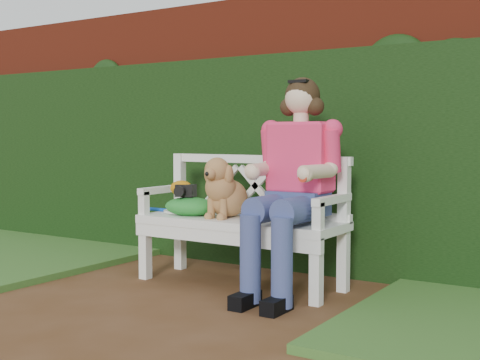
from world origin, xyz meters
The scene contains 11 objects.
ground centered at (0.00, 0.00, 0.00)m, with size 60.00×60.00×0.00m, color #4A2B14.
brick_wall centered at (0.00, 1.90, 1.10)m, with size 10.00×0.30×2.20m, color maroon.
ivy_hedge centered at (0.00, 1.68, 0.85)m, with size 10.00×0.18×1.70m, color #1A3512.
grass_left centered at (-2.40, 0.90, 0.03)m, with size 2.60×2.00×0.05m, color #305B20.
garden_bench centered at (0.13, 1.00, 0.24)m, with size 1.58×0.60×0.48m, color white, non-canonical shape.
seated_woman centered at (0.59, 0.98, 0.72)m, with size 0.61×0.82×1.45m, color #DB464F, non-canonical shape.
dog centered at (0.02, 0.97, 0.70)m, with size 0.29×0.40×0.44m, color #AE6D45, non-canonical shape.
tennis_racket centered at (-0.41, 1.00, 0.49)m, with size 0.57×0.24×0.03m, color beige, non-canonical shape.
green_bag centered at (-0.27, 0.95, 0.55)m, with size 0.40×0.31×0.13m, color #136A19, non-canonical shape.
camera_item centered at (-0.31, 0.94, 0.66)m, with size 0.13×0.10×0.09m, color black.
baseball_glove centered at (-0.37, 0.97, 0.67)m, with size 0.18×0.13×0.11m, color #BC720B.
Camera 1 is at (2.55, -2.80, 1.06)m, focal length 48.00 mm.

